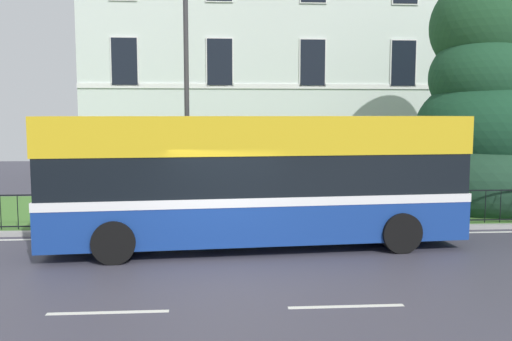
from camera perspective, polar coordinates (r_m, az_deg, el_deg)
ground_plane at (r=12.30m, az=-3.19°, el=-9.50°), size 60.00×56.00×0.18m
georgian_townhouse at (r=27.89m, az=0.19°, el=12.53°), size 15.91×9.94×12.61m
iron_verge_railing at (r=15.33m, az=3.70°, el=-3.97°), size 16.92×0.04×0.97m
evergreen_tree at (r=19.77m, az=22.73°, el=4.53°), size 5.40×5.40×8.57m
single_decker_bus at (r=13.24m, az=0.02°, el=-0.85°), size 10.22×3.12×3.22m
street_lamp_post at (r=15.58m, az=-7.37°, el=9.96°), size 0.36×0.24×7.48m
litter_bin at (r=16.20m, az=10.32°, el=-3.43°), size 0.47×0.47×1.05m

